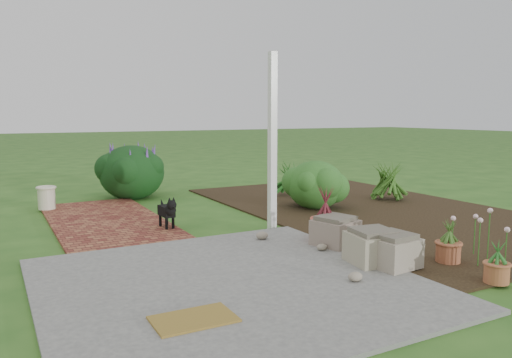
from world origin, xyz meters
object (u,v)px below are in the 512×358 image
black_dog (167,210)px  evergreen_shrub (315,183)px  cream_ceramic_urn (47,198)px  stone_trough_near (372,248)px

black_dog → evergreen_shrub: (2.76, 0.32, 0.16)m
cream_ceramic_urn → evergreen_shrub: bearing=-26.0°
black_dog → evergreen_shrub: bearing=2.8°
cream_ceramic_urn → stone_trough_near: bearing=-60.8°
black_dog → cream_ceramic_urn: black_dog is taller
black_dog → cream_ceramic_urn: size_ratio=1.30×
stone_trough_near → evergreen_shrub: evergreen_shrub is taller
stone_trough_near → cream_ceramic_urn: (-2.79, 4.99, 0.03)m
cream_ceramic_urn → evergreen_shrub: (4.12, -2.01, 0.22)m
cream_ceramic_urn → black_dog: bearing=-59.7°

